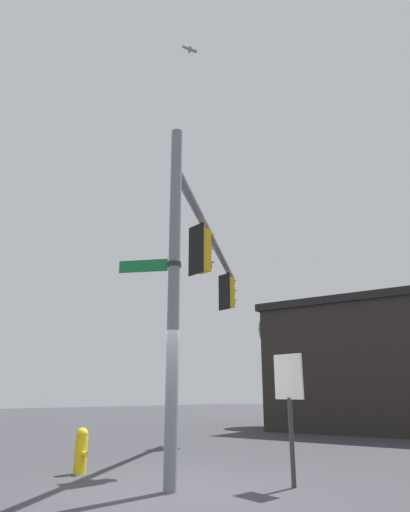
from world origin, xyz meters
name	(u,v)px	position (x,y,z in m)	size (l,w,h in m)	color
ground_plane	(170,492)	(0.00, 0.00, 0.00)	(80.00, 80.00, 0.00)	#38383D
signal_pole	(174,291)	(0.00, 0.00, 3.19)	(0.21, 0.21, 6.38)	slate
mast_arm	(212,240)	(-2.68, 3.24, 5.54)	(0.20, 0.20, 8.42)	slate
traffic_light_nearest_pole	(202,251)	(-1.66, 2.02, 4.75)	(0.54, 0.49, 1.31)	black
traffic_light_mid_inner	(228,292)	(-4.71, 5.72, 4.75)	(0.54, 0.49, 1.31)	black
street_name_sign	(157,265)	(-0.25, -0.20, 3.68)	(0.93, 0.80, 0.22)	#147238
bird_flying	(190,49)	(-0.18, 0.43, 8.71)	(0.23, 0.33, 0.10)	gray
storefront_building	(383,365)	(-3.48, 13.16, 2.55)	(9.74, 8.26, 5.08)	#282321
tree_by_storefront	(288,331)	(-7.97, 12.66, 4.35)	(2.81, 2.81, 5.83)	#4C3823
fire_hydrant	(81,450)	(-2.45, -0.35, 0.42)	(0.35, 0.24, 0.82)	yellow
historical_marker	(289,397)	(1.02, 1.75, 1.40)	(0.60, 0.08, 2.13)	#333333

